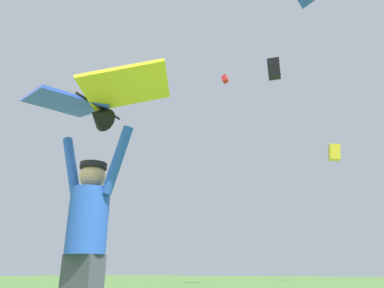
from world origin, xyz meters
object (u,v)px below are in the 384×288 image
at_px(distant_kite_red_overhead_distant, 225,79).
at_px(kite_flyer_person, 86,240).
at_px(distant_kite_black_high_right, 274,69).
at_px(distant_kite_yellow_low_left, 334,152).
at_px(held_stunt_kite, 95,101).

bearing_deg(distant_kite_red_overhead_distant, kite_flyer_person, -68.17).
xyz_separation_m(distant_kite_black_high_right, distant_kite_yellow_low_left, (1.31, 11.63, -2.45)).
xyz_separation_m(distant_kite_red_overhead_distant, distant_kite_black_high_right, (6.98, -7.86, -5.34)).
bearing_deg(distant_kite_red_overhead_distant, distant_kite_black_high_right, -48.37).
relative_size(distant_kite_red_overhead_distant, distant_kite_yellow_low_left, 0.66).
height_order(kite_flyer_person, distant_kite_red_overhead_distant, distant_kite_red_overhead_distant).
bearing_deg(held_stunt_kite, distant_kite_yellow_low_left, 93.39).
height_order(held_stunt_kite, distant_kite_red_overhead_distant, distant_kite_red_overhead_distant).
bearing_deg(held_stunt_kite, distant_kite_black_high_right, 99.98).
relative_size(kite_flyer_person, distant_kite_yellow_low_left, 1.33).
bearing_deg(distant_kite_yellow_low_left, held_stunt_kite, -86.61).
height_order(kite_flyer_person, held_stunt_kite, held_stunt_kite).
height_order(kite_flyer_person, distant_kite_yellow_low_left, distant_kite_yellow_low_left).
distance_m(held_stunt_kite, distant_kite_yellow_low_left, 29.98).
relative_size(kite_flyer_person, distant_kite_red_overhead_distant, 2.00).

